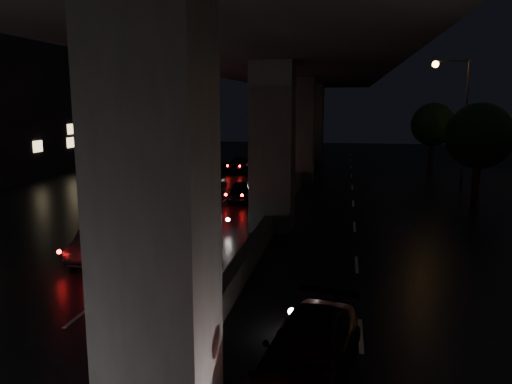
# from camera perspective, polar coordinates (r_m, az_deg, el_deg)

# --- Properties ---
(ground) EXTENTS (120.00, 120.00, 0.00)m
(ground) POSITION_cam_1_polar(r_m,az_deg,el_deg) (19.90, -0.26, -7.66)
(ground) COLOR black
(ground) RESTS_ON ground
(viaduct) EXTENTS (12.00, 80.00, 10.50)m
(viaduct) POSITION_cam_1_polar(r_m,az_deg,el_deg) (23.99, 1.98, 15.52)
(viaduct) COLOR #333235
(viaduct) RESTS_ON ground
(median_barrier) EXTENTS (0.45, 70.00, 0.85)m
(median_barrier) POSITION_cam_1_polar(r_m,az_deg,el_deg) (24.54, 1.87, -3.21)
(median_barrier) COLOR #333235
(median_barrier) RESTS_ON ground
(tree_c) EXTENTS (3.80, 3.80, 6.12)m
(tree_c) POSITION_cam_1_polar(r_m,az_deg,el_deg) (31.60, 24.16, 5.82)
(tree_c) COLOR black
(tree_c) RESTS_ON ground
(tree_d) EXTENTS (3.80, 3.80, 6.12)m
(tree_d) POSITION_cam_1_polar(r_m,az_deg,el_deg) (47.28, 19.57, 7.25)
(tree_d) COLOR black
(tree_d) RESTS_ON ground
(streetlight_far) EXTENTS (2.52, 0.44, 9.00)m
(streetlight_far) POSITION_cam_1_polar(r_m,az_deg,el_deg) (37.40, 22.09, 8.74)
(streetlight_far) COLOR #2D2D33
(streetlight_far) RESTS_ON ground
(car_3) EXTENTS (2.57, 4.84, 1.34)m
(car_3) POSITION_cam_1_polar(r_m,az_deg,el_deg) (11.68, 6.08, -17.51)
(car_3) COLOR black
(car_3) RESTS_ON ground
(car_4) EXTENTS (1.86, 4.00, 1.27)m
(car_4) POSITION_cam_1_polar(r_m,az_deg,el_deg) (20.92, -17.59, -5.44)
(car_4) COLOR black
(car_4) RESTS_ON ground
(car_5) EXTENTS (2.13, 4.10, 1.29)m
(car_5) POSITION_cam_1_polar(r_m,az_deg,el_deg) (22.03, -5.90, -4.22)
(car_5) COLOR black
(car_5) RESTS_ON ground
(car_6) EXTENTS (1.95, 3.65, 1.18)m
(car_6) POSITION_cam_1_polar(r_m,az_deg,el_deg) (25.78, -11.56, -2.38)
(car_6) COLOR black
(car_6) RESTS_ON ground
(car_7) EXTENTS (2.05, 4.11, 1.15)m
(car_7) POSITION_cam_1_polar(r_m,az_deg,el_deg) (34.30, -5.47, 0.83)
(car_7) COLOR black
(car_7) RESTS_ON ground
(car_8) EXTENTS (1.93, 3.68, 1.19)m
(car_8) POSITION_cam_1_polar(r_m,az_deg,el_deg) (31.34, -1.82, 0.03)
(car_8) COLOR black
(car_8) RESTS_ON ground
(car_9) EXTENTS (1.53, 3.51, 1.12)m
(car_9) POSITION_cam_1_polar(r_m,az_deg,el_deg) (38.87, 0.54, 1.95)
(car_9) COLOR #433F3A
(car_9) RESTS_ON ground
(car_10) EXTENTS (2.29, 4.02, 1.06)m
(car_10) POSITION_cam_1_polar(r_m,az_deg,el_deg) (43.11, 1.46, 2.71)
(car_10) COLOR black
(car_10) RESTS_ON ground
(car_11) EXTENTS (2.58, 4.87, 1.30)m
(car_11) POSITION_cam_1_polar(r_m,az_deg,el_deg) (44.83, -2.02, 3.15)
(car_11) COLOR black
(car_11) RESTS_ON ground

